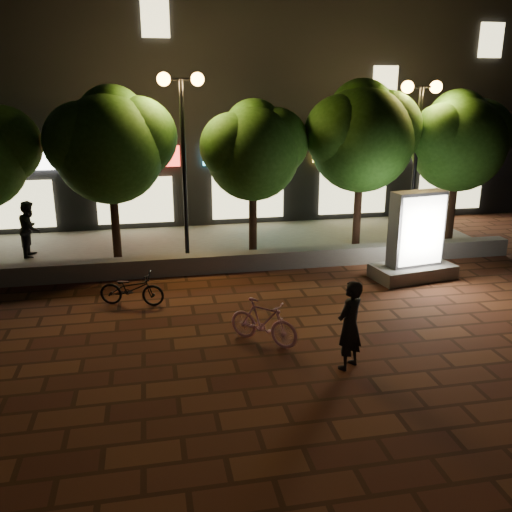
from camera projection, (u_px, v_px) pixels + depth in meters
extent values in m
plane|color=brown|center=(278.00, 329.00, 11.48)|extent=(80.00, 80.00, 0.00)
cube|color=slate|center=(245.00, 261.00, 15.15)|extent=(16.00, 0.45, 0.50)
cube|color=slate|center=(231.00, 244.00, 17.56)|extent=(16.00, 5.00, 0.08)
cube|color=black|center=(206.00, 84.00, 22.18)|extent=(28.00, 8.00, 10.00)
cube|color=white|center=(7.00, 160.00, 17.79)|extent=(3.20, 0.12, 0.70)
cube|color=beige|center=(13.00, 205.00, 18.24)|extent=(2.60, 0.10, 1.60)
cube|color=red|center=(132.00, 157.00, 18.53)|extent=(3.20, 0.12, 0.70)
cube|color=beige|center=(135.00, 200.00, 18.98)|extent=(2.60, 0.10, 1.60)
cube|color=#37B2C3|center=(248.00, 154.00, 19.27)|extent=(3.20, 0.12, 0.70)
cube|color=beige|center=(248.00, 196.00, 19.71)|extent=(2.60, 0.10, 1.60)
cube|color=yellow|center=(355.00, 152.00, 20.01)|extent=(3.20, 0.12, 0.70)
cube|color=beige|center=(353.00, 192.00, 20.45)|extent=(2.60, 0.10, 1.60)
cube|color=silver|center=(454.00, 150.00, 20.75)|extent=(3.20, 0.12, 0.70)
cube|color=beige|center=(450.00, 189.00, 21.19)|extent=(2.60, 0.10, 1.60)
cube|color=beige|center=(155.00, 18.00, 17.41)|extent=(0.90, 0.10, 1.20)
cube|color=beige|center=(385.00, 83.00, 19.48)|extent=(0.90, 0.10, 1.20)
cube|color=beige|center=(491.00, 40.00, 19.77)|extent=(0.90, 0.10, 1.20)
sphere|color=#295A1A|center=(2.00, 145.00, 14.56)|extent=(2.10, 2.10, 2.10)
cylinder|color=black|center=(115.00, 220.00, 15.52)|extent=(0.24, 0.24, 2.34)
sphere|color=#295A1A|center=(110.00, 149.00, 14.93)|extent=(3.00, 3.00, 3.00)
sphere|color=#295A1A|center=(137.00, 137.00, 15.17)|extent=(2.25, 2.25, 2.25)
sphere|color=#295A1A|center=(83.00, 141.00, 14.59)|extent=(2.10, 2.10, 2.10)
sphere|color=#295A1A|center=(112.00, 120.00, 15.05)|extent=(1.95, 1.95, 1.95)
cylinder|color=black|center=(253.00, 216.00, 16.28)|extent=(0.24, 0.24, 2.21)
sphere|color=#295A1A|center=(253.00, 154.00, 15.73)|extent=(2.70, 2.70, 2.70)
sphere|color=#295A1A|center=(274.00, 142.00, 15.96)|extent=(2.03, 2.03, 2.02)
sphere|color=#295A1A|center=(233.00, 146.00, 15.41)|extent=(1.89, 1.89, 1.89)
sphere|color=#295A1A|center=(254.00, 129.00, 15.88)|extent=(1.76, 1.76, 1.76)
cylinder|color=black|center=(358.00, 208.00, 16.86)|extent=(0.24, 0.24, 2.43)
sphere|color=#295A1A|center=(361.00, 140.00, 16.24)|extent=(3.10, 3.10, 3.10)
sphere|color=#295A1A|center=(384.00, 129.00, 16.48)|extent=(2.33, 2.33, 2.33)
sphere|color=#295A1A|center=(341.00, 132.00, 15.90)|extent=(2.17, 2.17, 2.17)
sphere|color=#295A1A|center=(362.00, 113.00, 16.36)|extent=(2.01, 2.02, 2.02)
cylinder|color=black|center=(452.00, 206.00, 17.47)|extent=(0.24, 0.24, 2.29)
sphere|color=#295A1A|center=(459.00, 145.00, 16.89)|extent=(2.90, 2.90, 2.90)
sphere|color=#295A1A|center=(477.00, 134.00, 17.12)|extent=(2.18, 2.17, 2.17)
sphere|color=#295A1A|center=(443.00, 137.00, 16.55)|extent=(2.03, 2.03, 2.03)
sphere|color=#295A1A|center=(458.00, 120.00, 17.02)|extent=(1.89, 1.88, 1.88)
cylinder|color=black|center=(184.00, 173.00, 15.31)|extent=(0.12, 0.12, 5.00)
cylinder|color=black|center=(181.00, 79.00, 14.57)|extent=(0.90, 0.08, 0.08)
sphere|color=orange|center=(164.00, 79.00, 14.48)|extent=(0.36, 0.36, 0.36)
sphere|color=orange|center=(197.00, 79.00, 14.65)|extent=(0.36, 0.36, 0.36)
cylinder|color=black|center=(415.00, 169.00, 16.63)|extent=(0.12, 0.12, 4.80)
cylinder|color=black|center=(422.00, 87.00, 15.92)|extent=(0.90, 0.08, 0.08)
sphere|color=orange|center=(408.00, 87.00, 15.84)|extent=(0.36, 0.36, 0.36)
sphere|color=orange|center=(436.00, 87.00, 16.00)|extent=(0.36, 0.36, 0.36)
cube|color=slate|center=(413.00, 271.00, 14.54)|extent=(2.30, 1.42, 0.36)
cube|color=#4C4C51|center=(416.00, 229.00, 14.19)|extent=(1.50, 0.72, 1.98)
cube|color=white|center=(423.00, 231.00, 13.96)|extent=(1.29, 0.25, 1.80)
cube|color=white|center=(410.00, 227.00, 14.42)|extent=(1.29, 0.25, 1.80)
imported|color=#E79CC6|center=(263.00, 322.00, 10.75)|extent=(1.40, 1.33, 0.91)
imported|color=black|center=(350.00, 325.00, 9.69)|extent=(0.72, 0.68, 1.66)
imported|color=black|center=(132.00, 289.00, 12.66)|extent=(1.61, 0.95, 0.80)
imported|color=black|center=(30.00, 229.00, 15.98)|extent=(0.66, 0.83, 1.65)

